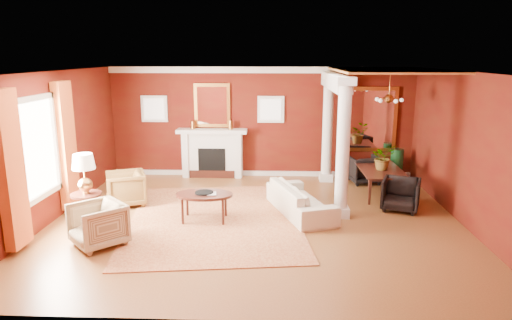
{
  "coord_description": "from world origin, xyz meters",
  "views": [
    {
      "loc": [
        0.35,
        -8.53,
        3.21
      ],
      "look_at": [
        -0.01,
        0.36,
        1.15
      ],
      "focal_mm": 32.0,
      "sensor_mm": 36.0,
      "label": 1
    }
  ],
  "objects_px": {
    "armchair_stripe": "(98,223)",
    "side_table": "(85,179)",
    "dining_table": "(382,174)",
    "armchair_leopard": "(126,187)",
    "coffee_table": "(204,196)",
    "sofa": "(301,195)"
  },
  "relations": [
    {
      "from": "sofa",
      "to": "side_table",
      "type": "height_order",
      "value": "side_table"
    },
    {
      "from": "armchair_stripe",
      "to": "side_table",
      "type": "height_order",
      "value": "side_table"
    },
    {
      "from": "sofa",
      "to": "armchair_stripe",
      "type": "bearing_deg",
      "value": 97.58
    },
    {
      "from": "sofa",
      "to": "dining_table",
      "type": "relative_size",
      "value": 1.2
    },
    {
      "from": "side_table",
      "to": "dining_table",
      "type": "bearing_deg",
      "value": 21.2
    },
    {
      "from": "sofa",
      "to": "armchair_leopard",
      "type": "bearing_deg",
      "value": 65.23
    },
    {
      "from": "armchair_stripe",
      "to": "coffee_table",
      "type": "relative_size",
      "value": 0.74
    },
    {
      "from": "armchair_leopard",
      "to": "coffee_table",
      "type": "relative_size",
      "value": 0.73
    },
    {
      "from": "coffee_table",
      "to": "dining_table",
      "type": "bearing_deg",
      "value": 26.24
    },
    {
      "from": "armchair_leopard",
      "to": "side_table",
      "type": "relative_size",
      "value": 0.57
    },
    {
      "from": "sofa",
      "to": "side_table",
      "type": "relative_size",
      "value": 1.45
    },
    {
      "from": "side_table",
      "to": "dining_table",
      "type": "relative_size",
      "value": 0.83
    },
    {
      "from": "sofa",
      "to": "armchair_leopard",
      "type": "distance_m",
      "value": 3.79
    },
    {
      "from": "armchair_stripe",
      "to": "coffee_table",
      "type": "height_order",
      "value": "armchair_stripe"
    },
    {
      "from": "side_table",
      "to": "dining_table",
      "type": "xyz_separation_m",
      "value": [
        6.04,
        2.34,
        -0.47
      ]
    },
    {
      "from": "armchair_leopard",
      "to": "dining_table",
      "type": "height_order",
      "value": "dining_table"
    },
    {
      "from": "armchair_stripe",
      "to": "side_table",
      "type": "xyz_separation_m",
      "value": [
        -0.52,
        0.83,
        0.54
      ]
    },
    {
      "from": "coffee_table",
      "to": "side_table",
      "type": "relative_size",
      "value": 0.78
    },
    {
      "from": "armchair_stripe",
      "to": "dining_table",
      "type": "bearing_deg",
      "value": 76.33
    },
    {
      "from": "armchair_leopard",
      "to": "side_table",
      "type": "distance_m",
      "value": 1.47
    },
    {
      "from": "coffee_table",
      "to": "side_table",
      "type": "xyz_separation_m",
      "value": [
        -2.16,
        -0.43,
        0.44
      ]
    },
    {
      "from": "sofa",
      "to": "coffee_table",
      "type": "bearing_deg",
      "value": 85.95
    }
  ]
}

